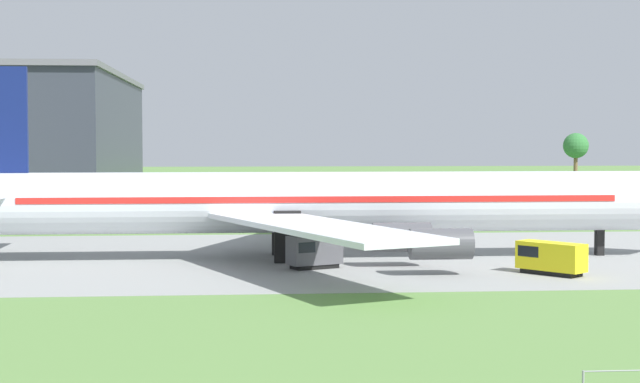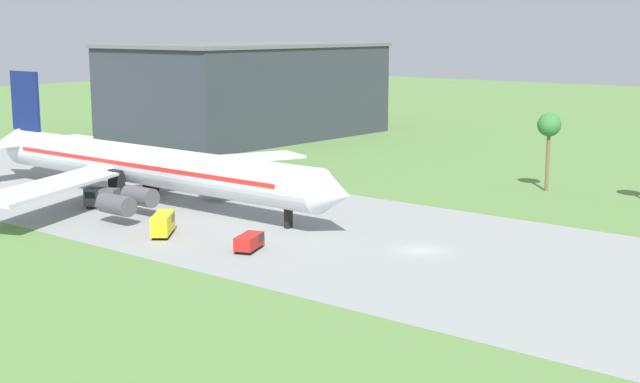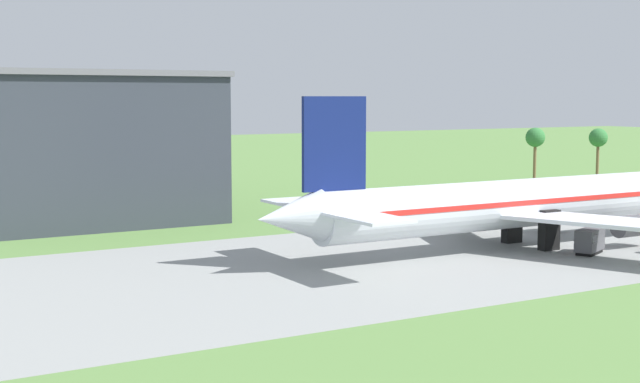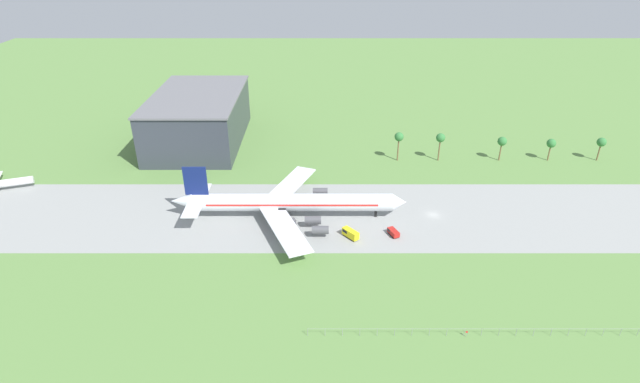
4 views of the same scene
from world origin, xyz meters
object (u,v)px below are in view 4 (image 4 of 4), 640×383
object	(u,v)px
fuel_truck	(391,232)
terminal_building	(196,118)
no_stopping_sign	(465,333)
baggage_tug	(348,233)
catering_van	(286,224)
jet_airliner	(286,202)

from	to	relation	value
fuel_truck	terminal_building	bearing A→B (deg)	134.31
no_stopping_sign	baggage_tug	bearing A→B (deg)	120.42
catering_van	no_stopping_sign	bearing A→B (deg)	-47.07
no_stopping_sign	terminal_building	xyz separation A→B (m)	(-86.16, 119.76, 9.58)
fuel_truck	no_stopping_sign	distance (m)	44.47
baggage_tug	terminal_building	size ratio (longest dim) A/B	0.09
terminal_building	fuel_truck	bearing A→B (deg)	-45.69
fuel_truck	no_stopping_sign	world-z (taller)	fuel_truck
fuel_truck	catering_van	world-z (taller)	catering_van
baggage_tug	fuel_truck	xyz separation A→B (m)	(13.22, 1.33, -0.41)
jet_airliner	baggage_tug	bearing A→B (deg)	-33.13
baggage_tug	no_stopping_sign	distance (m)	48.35
no_stopping_sign	terminal_building	bearing A→B (deg)	125.73
baggage_tug	no_stopping_sign	size ratio (longest dim) A/B	3.38
jet_airliner	terminal_building	xyz separation A→B (m)	(-42.41, 65.48, 5.41)
jet_airliner	catering_van	distance (m)	8.23
baggage_tug	no_stopping_sign	bearing A→B (deg)	-59.58
jet_airliner	catering_van	size ratio (longest dim) A/B	15.08
jet_airliner	terminal_building	world-z (taller)	terminal_building
baggage_tug	no_stopping_sign	xyz separation A→B (m)	(24.48, -41.70, -0.39)
jet_airliner	baggage_tug	world-z (taller)	jet_airliner
baggage_tug	catering_van	distance (m)	19.87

